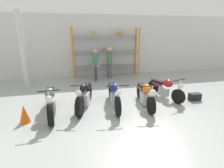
% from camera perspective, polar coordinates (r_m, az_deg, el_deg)
% --- Properties ---
extents(ground_plane, '(30.00, 30.00, 0.00)m').
position_cam_1_polar(ground_plane, '(6.56, 0.78, -6.85)').
color(ground_plane, '#9EA3A0').
extents(back_wall, '(30.00, 0.08, 3.60)m').
position_cam_1_polar(back_wall, '(10.88, -5.39, 12.32)').
color(back_wall, silver).
rests_on(back_wall, ground_plane).
extents(shelving_rack, '(4.01, 0.63, 2.88)m').
position_cam_1_polar(shelving_rack, '(10.64, -1.72, 10.71)').
color(shelving_rack, orange).
rests_on(shelving_rack, ground_plane).
extents(support_pillar, '(0.28, 0.28, 3.60)m').
position_cam_1_polar(support_pillar, '(9.60, -27.21, 10.00)').
color(support_pillar, silver).
rests_on(support_pillar, ground_plane).
extents(motorcycle_grey, '(0.60, 2.17, 1.05)m').
position_cam_1_polar(motorcycle_grey, '(6.06, -19.37, -5.36)').
color(motorcycle_grey, black).
rests_on(motorcycle_grey, ground_plane).
extents(motorcycle_black, '(0.83, 2.04, 1.03)m').
position_cam_1_polar(motorcycle_black, '(6.30, -9.01, -3.94)').
color(motorcycle_black, black).
rests_on(motorcycle_black, ground_plane).
extents(motorcycle_blue, '(0.73, 2.17, 1.02)m').
position_cam_1_polar(motorcycle_blue, '(6.29, 0.68, -3.42)').
color(motorcycle_blue, black).
rests_on(motorcycle_blue, ground_plane).
extents(motorcycle_orange, '(0.66, 1.99, 0.97)m').
position_cam_1_polar(motorcycle_orange, '(6.48, 10.86, -3.45)').
color(motorcycle_orange, black).
rests_on(motorcycle_orange, ground_plane).
extents(motorcycle_red, '(0.83, 1.87, 0.93)m').
position_cam_1_polar(motorcycle_red, '(7.41, 16.97, -1.32)').
color(motorcycle_red, black).
rests_on(motorcycle_red, ground_plane).
extents(person_browsing, '(0.45, 0.45, 1.80)m').
position_cam_1_polar(person_browsing, '(10.03, -0.88, 7.82)').
color(person_browsing, '#595960').
rests_on(person_browsing, ground_plane).
extents(person_near_rack, '(0.38, 0.38, 1.72)m').
position_cam_1_polar(person_near_rack, '(9.60, -5.44, 6.99)').
color(person_near_rack, '#38332D').
rests_on(person_near_rack, ground_plane).
extents(toolbox, '(0.44, 0.26, 0.28)m').
position_cam_1_polar(toolbox, '(7.71, 25.39, -3.75)').
color(toolbox, black).
rests_on(toolbox, ground_plane).
extents(traffic_cone, '(0.32, 0.32, 0.55)m').
position_cam_1_polar(traffic_cone, '(5.89, -26.71, -8.72)').
color(traffic_cone, orange).
rests_on(traffic_cone, ground_plane).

